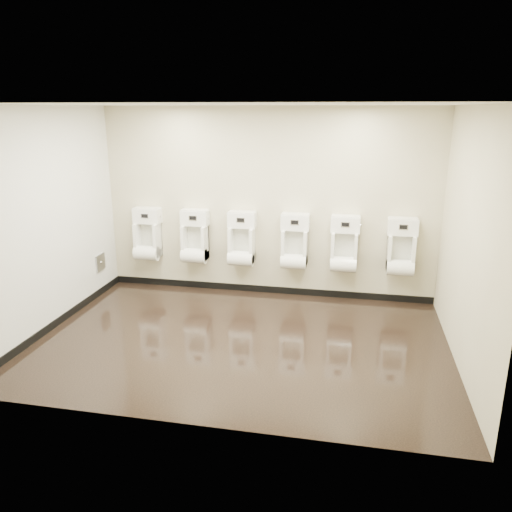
{
  "coord_description": "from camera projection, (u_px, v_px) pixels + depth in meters",
  "views": [
    {
      "loc": [
        1.28,
        -5.46,
        2.76
      ],
      "look_at": [
        0.08,
        0.55,
        0.94
      ],
      "focal_mm": 35.0,
      "sensor_mm": 36.0,
      "label": 1
    }
  ],
  "objects": [
    {
      "name": "ground",
      "position": [
        241.0,
        341.0,
        6.16
      ],
      "size": [
        5.0,
        3.5,
        0.0
      ],
      "primitive_type": "cube",
      "color": "black",
      "rests_on": "ground"
    },
    {
      "name": "ceiling",
      "position": [
        239.0,
        104.0,
        5.36
      ],
      "size": [
        5.0,
        3.5,
        0.0
      ],
      "primitive_type": "cube",
      "color": "white"
    },
    {
      "name": "back_wall",
      "position": [
        267.0,
        204.0,
        7.41
      ],
      "size": [
        5.0,
        0.02,
        2.8
      ],
      "primitive_type": "cube",
      "color": "beige",
      "rests_on": "ground"
    },
    {
      "name": "front_wall",
      "position": [
        192.0,
        280.0,
        4.12
      ],
      "size": [
        5.0,
        0.02,
        2.8
      ],
      "primitive_type": "cube",
      "color": "beige",
      "rests_on": "ground"
    },
    {
      "name": "left_wall",
      "position": [
        46.0,
        221.0,
        6.23
      ],
      "size": [
        0.02,
        3.5,
        2.8
      ],
      "primitive_type": "cube",
      "color": "beige",
      "rests_on": "ground"
    },
    {
      "name": "right_wall",
      "position": [
        469.0,
        242.0,
        5.29
      ],
      "size": [
        0.02,
        3.5,
        2.8
      ],
      "primitive_type": "cube",
      "color": "beige",
      "rests_on": "ground"
    },
    {
      "name": "tile_overlay_left",
      "position": [
        46.0,
        221.0,
        6.23
      ],
      "size": [
        0.01,
        3.5,
        2.8
      ],
      "primitive_type": "cube",
      "color": "white",
      "rests_on": "ground"
    },
    {
      "name": "skirting_back",
      "position": [
        266.0,
        289.0,
        7.78
      ],
      "size": [
        5.0,
        0.02,
        0.1
      ],
      "primitive_type": "cube",
      "color": "black",
      "rests_on": "ground"
    },
    {
      "name": "skirting_left",
      "position": [
        59.0,
        321.0,
        6.61
      ],
      "size": [
        0.02,
        3.5,
        0.1
      ],
      "primitive_type": "cube",
      "color": "black",
      "rests_on": "ground"
    },
    {
      "name": "access_panel",
      "position": [
        100.0,
        262.0,
        7.61
      ],
      "size": [
        0.04,
        0.25,
        0.25
      ],
      "color": "#9E9EA3",
      "rests_on": "left_wall"
    },
    {
      "name": "urinal_0",
      "position": [
        148.0,
        238.0,
        7.79
      ],
      "size": [
        0.43,
        0.32,
        0.8
      ],
      "color": "white",
      "rests_on": "back_wall"
    },
    {
      "name": "urinal_1",
      "position": [
        195.0,
        240.0,
        7.65
      ],
      "size": [
        0.43,
        0.32,
        0.8
      ],
      "color": "white",
      "rests_on": "back_wall"
    },
    {
      "name": "urinal_2",
      "position": [
        242.0,
        243.0,
        7.51
      ],
      "size": [
        0.43,
        0.32,
        0.8
      ],
      "color": "white",
      "rests_on": "back_wall"
    },
    {
      "name": "urinal_3",
      "position": [
        295.0,
        245.0,
        7.36
      ],
      "size": [
        0.43,
        0.32,
        0.8
      ],
      "color": "white",
      "rests_on": "back_wall"
    },
    {
      "name": "urinal_4",
      "position": [
        344.0,
        248.0,
        7.22
      ],
      "size": [
        0.43,
        0.32,
        0.8
      ],
      "color": "white",
      "rests_on": "back_wall"
    },
    {
      "name": "urinal_5",
      "position": [
        401.0,
        251.0,
        7.07
      ],
      "size": [
        0.43,
        0.32,
        0.8
      ],
      "color": "white",
      "rests_on": "back_wall"
    }
  ]
}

